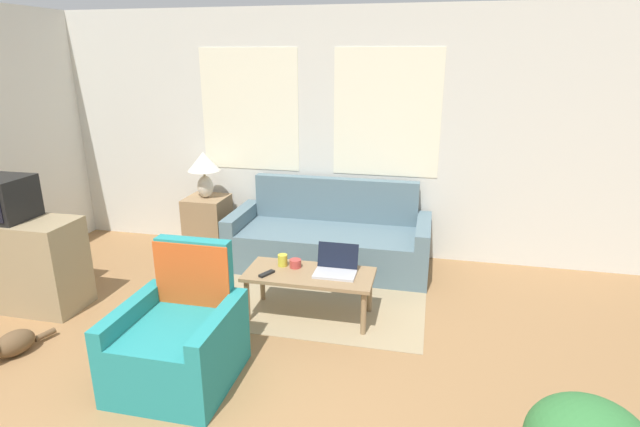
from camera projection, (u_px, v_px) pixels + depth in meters
wall_back at (325, 135)px, 5.35m from camera, size 6.96×0.06×2.60m
rug at (323, 288)px, 4.74m from camera, size 1.92×1.82×0.01m
couch at (330, 241)px, 5.24m from camera, size 2.05×0.83×0.87m
armchair at (181, 342)px, 3.37m from camera, size 0.74×0.77×0.91m
tv_dresser at (16, 262)px, 4.34m from camera, size 1.18×0.48×0.80m
television at (3, 198)px, 4.16m from camera, size 0.42×0.41×0.36m
side_table at (208, 224)px, 5.62m from camera, size 0.44×0.44×0.62m
table_lamp at (204, 167)px, 5.42m from camera, size 0.35×0.35×0.51m
coffee_table at (309, 278)px, 4.15m from camera, size 1.07×0.48×0.40m
laptop at (336, 267)px, 4.12m from camera, size 0.34×0.27×0.23m
cup_navy at (295, 263)px, 4.23m from camera, size 0.10×0.10×0.07m
cup_yellow at (283, 260)px, 4.26m from camera, size 0.08×0.08×0.10m
tv_remote at (267, 274)px, 4.10m from camera, size 0.11×0.15×0.02m
cat_black at (11, 344)px, 3.66m from camera, size 0.26×0.52×0.20m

